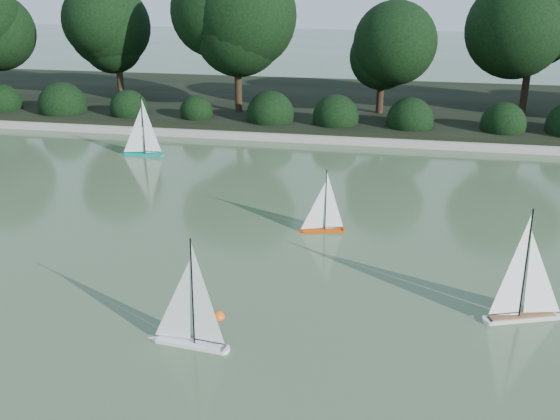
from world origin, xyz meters
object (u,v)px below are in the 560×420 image
(sailboat_white_a, at_px, (184,328))
(sailboat_white_b, at_px, (531,302))
(sailboat_orange, at_px, (319,221))
(race_buoy, at_px, (218,317))
(sailboat_teal, at_px, (140,145))

(sailboat_white_a, distance_m, sailboat_white_b, 4.33)
(sailboat_orange, relative_size, race_buoy, 6.96)
(sailboat_white_a, height_order, sailboat_white_b, sailboat_white_b)
(sailboat_teal, relative_size, race_buoy, 8.99)
(sailboat_orange, bearing_deg, sailboat_white_a, -107.30)
(sailboat_white_a, height_order, sailboat_orange, sailboat_white_a)
(sailboat_white_b, relative_size, sailboat_orange, 1.36)
(sailboat_white_b, bearing_deg, sailboat_teal, 141.82)
(sailboat_white_a, xyz_separation_m, sailboat_orange, (1.14, 3.66, -0.05))
(sailboat_orange, relative_size, sailboat_teal, 0.77)
(sailboat_teal, height_order, race_buoy, sailboat_teal)
(sailboat_white_a, relative_size, race_buoy, 8.68)
(sailboat_orange, height_order, race_buoy, sailboat_orange)
(sailboat_teal, xyz_separation_m, race_buoy, (3.85, -6.79, -0.24))
(sailboat_teal, bearing_deg, sailboat_orange, -38.45)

